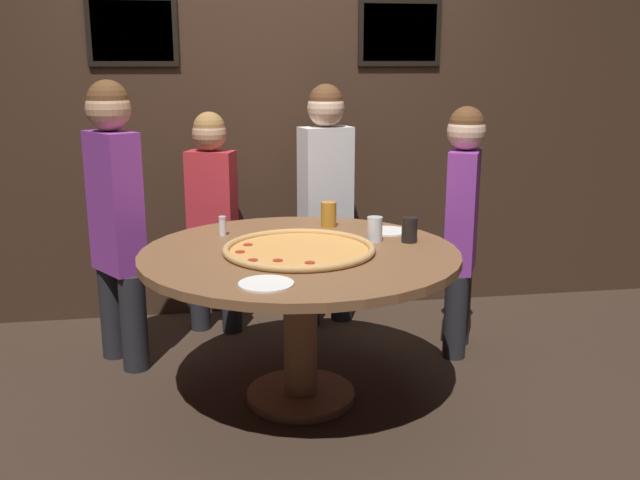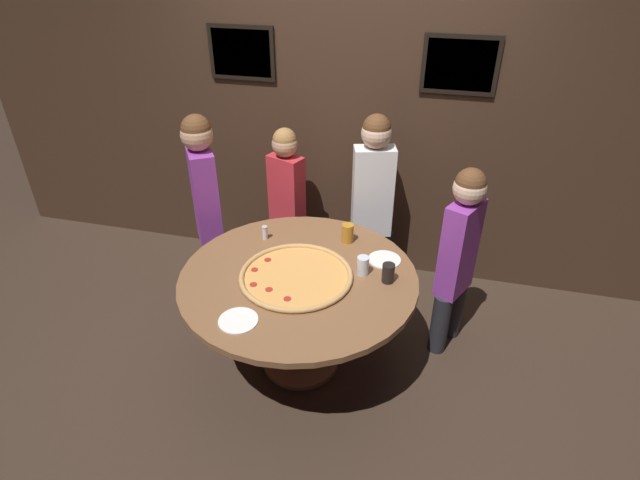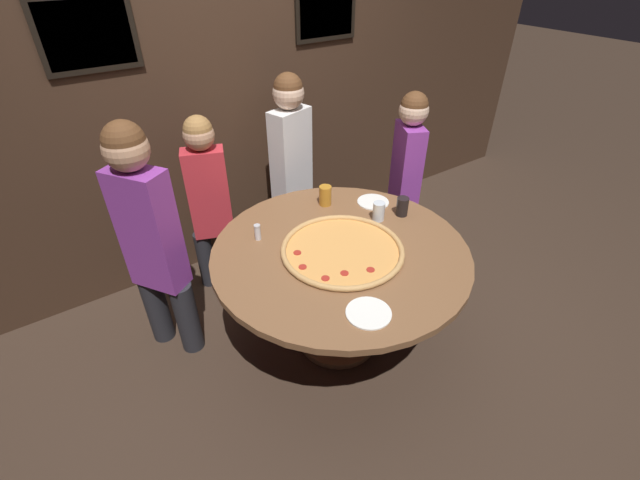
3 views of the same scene
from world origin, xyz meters
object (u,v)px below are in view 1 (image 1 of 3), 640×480
dining_table (300,281)px  condiment_shaker (223,226)px  diner_far_left (115,208)px  drink_cup_centre_back (409,230)px  drink_cup_far_left (375,229)px  giant_pizza (299,249)px  diner_far_right (462,216)px  diner_side_right (326,191)px  diner_side_left (212,210)px  white_plate_beside_cup (388,231)px  drink_cup_front_edge (329,214)px  white_plate_near_front (266,284)px

dining_table → condiment_shaker: size_ratio=15.12×
diner_far_left → drink_cup_centre_back: bearing=-143.2°
drink_cup_far_left → diner_far_left: diner_far_left is taller
giant_pizza → drink_cup_centre_back: 0.56m
diner_far_right → drink_cup_far_left: bearing=-32.8°
giant_pizza → diner_side_right: diner_side_right is taller
dining_table → diner_far_left: size_ratio=0.98×
dining_table → diner_side_right: size_ratio=1.01×
drink_cup_far_left → diner_side_left: (-0.76, 0.86, -0.06)m
dining_table → diner_side_right: (0.29, 1.01, 0.23)m
diner_far_right → diner_far_left: (-1.82, 0.12, 0.08)m
drink_cup_centre_back → diner_side_left: 1.29m
dining_table → diner_side_right: bearing=73.9°
white_plate_beside_cup → dining_table: bearing=-149.1°
condiment_shaker → drink_cup_far_left: bearing=-18.3°
drink_cup_front_edge → white_plate_near_front: 1.03m
drink_cup_far_left → condiment_shaker: drink_cup_far_left is taller
dining_table → diner_far_left: diner_far_left is taller
giant_pizza → diner_far_right: (0.95, 0.49, 0.02)m
giant_pizza → diner_side_left: 1.07m
dining_table → drink_cup_front_edge: drink_cup_front_edge is taller
condiment_shaker → diner_far_left: diner_far_left is taller
drink_cup_centre_back → condiment_shaker: bearing=162.5°
diner_far_left → white_plate_beside_cup: bearing=-135.4°
white_plate_beside_cup → giant_pizza: bearing=-147.3°
white_plate_near_front → diner_far_left: (-0.68, 1.06, 0.10)m
drink_cup_centre_back → drink_cup_far_left: (-0.16, 0.04, -0.00)m
white_plate_beside_cup → diner_far_right: 0.49m
drink_cup_far_left → diner_side_right: (-0.09, 0.89, 0.03)m
drink_cup_centre_back → diner_far_left: (-1.42, 0.51, 0.05)m
diner_far_right → diner_side_right: bearing=-104.2°
giant_pizza → dining_table: bearing=75.5°
diner_side_left → diner_far_right: bearing=180.0°
diner_far_right → diner_far_left: size_ratio=0.91×
white_plate_near_front → giant_pizza: bearing=67.5°
dining_table → drink_cup_far_left: bearing=16.9°
drink_cup_front_edge → condiment_shaker: size_ratio=1.36×
drink_cup_front_edge → diner_side_left: bearing=138.6°
diner_side_right → diner_far_left: 1.24m
giant_pizza → diner_far_left: size_ratio=0.47×
dining_table → drink_cup_front_edge: bearing=64.9°
drink_cup_front_edge → diner_far_left: diner_far_left is taller
white_plate_beside_cup → diner_side_right: 0.75m
diner_far_right → diner_side_left: bearing=-85.4°
dining_table → diner_side_left: 1.06m
condiment_shaker → drink_cup_centre_back: bearing=-17.5°
giant_pizza → diner_side_left: (-0.38, 1.00, -0.01)m
giant_pizza → drink_cup_centre_back: (0.55, 0.10, 0.05)m
drink_cup_centre_back → diner_far_right: diner_far_right is taller
diner_side_left → drink_cup_front_edge: bearing=160.0°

